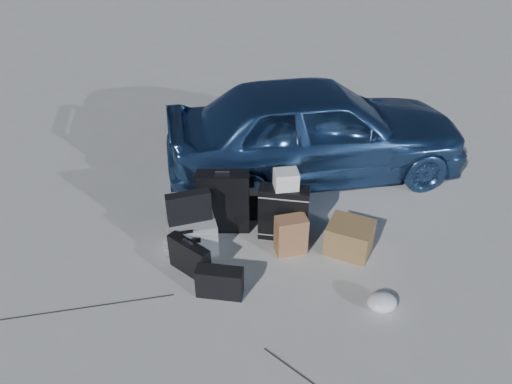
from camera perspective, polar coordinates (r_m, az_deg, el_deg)
ground at (r=4.86m, az=-1.06°, el=-10.38°), size 60.00×60.00×0.00m
car at (r=6.19m, az=6.89°, el=7.20°), size 3.92×2.46×1.24m
pelican_case at (r=5.19m, az=-7.34°, el=-4.70°), size 0.59×0.54×0.35m
laptop_bag at (r=4.97m, az=-7.68°, el=-1.74°), size 0.45×0.28×0.33m
briefcase at (r=4.88m, az=-7.60°, el=-7.49°), size 0.46×0.35×0.38m
suitcase_left at (r=5.30m, az=-3.71°, el=-1.11°), size 0.56×0.25×0.71m
suitcase_right at (r=5.21m, az=3.16°, el=-2.41°), size 0.52×0.21×0.62m
white_carton at (r=4.99m, az=3.46°, el=1.43°), size 0.28×0.24×0.19m
duffel_bag at (r=5.61m, az=-1.63°, el=-1.07°), size 0.72×0.42×0.34m
flat_box_white at (r=5.50m, az=-1.54°, el=0.63°), size 0.41×0.33×0.07m
flat_box_black at (r=5.47m, az=-1.73°, el=1.17°), size 0.31×0.26×0.06m
kraft_bag at (r=5.09m, az=4.01°, el=-4.93°), size 0.36×0.29×0.42m
cardboard_box at (r=5.20m, az=10.63°, el=-5.14°), size 0.53×0.50×0.33m
plastic_bag at (r=4.72m, az=14.20°, el=-12.13°), size 0.33×0.30×0.15m
messenger_bag at (r=4.67m, az=-4.18°, el=-10.25°), size 0.43×0.17×0.30m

